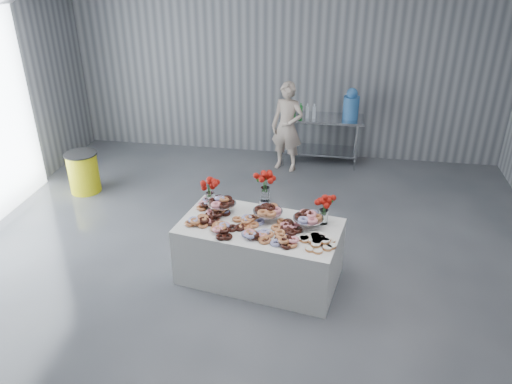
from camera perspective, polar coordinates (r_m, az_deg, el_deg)
ground at (r=6.05m, az=-1.75°, el=-11.91°), size 9.00×9.00×0.00m
room_walls at (r=4.96m, az=-5.22°, el=13.37°), size 8.04×9.04×4.02m
display_table at (r=6.15m, az=0.42°, el=-6.81°), size 2.04×1.31×0.75m
prep_table at (r=9.27m, az=7.43°, el=6.87°), size 1.50×0.60×0.90m
donut_mounds at (r=5.88m, az=0.36°, el=-3.70°), size 1.92×1.10×0.09m
cake_stand_left at (r=6.17m, az=-3.94°, el=-1.14°), size 0.36×0.36×0.17m
cake_stand_mid at (r=5.98m, az=1.36°, el=-2.06°), size 0.36×0.36×0.17m
cake_stand_right at (r=5.87m, az=6.00°, el=-2.84°), size 0.36×0.36×0.17m
danish_pile at (r=5.63m, az=7.20°, el=-5.38°), size 0.48×0.48×0.11m
bouquet_left at (r=6.25m, az=-5.32°, el=0.82°), size 0.26×0.26×0.42m
bouquet_right at (r=5.90m, az=7.84°, el=-1.07°), size 0.26×0.26×0.42m
bouquet_center at (r=6.07m, az=1.07°, el=0.94°), size 0.26×0.26×0.57m
water_jug at (r=9.10m, az=10.82°, el=9.76°), size 0.28×0.28×0.55m
drink_bottles at (r=9.05m, az=5.51°, el=9.26°), size 0.54×0.08×0.27m
person at (r=8.91m, az=3.59°, el=7.44°), size 0.67×0.53×1.60m
trash_barrel at (r=8.70m, az=-19.11°, el=2.15°), size 0.53×0.53×0.68m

